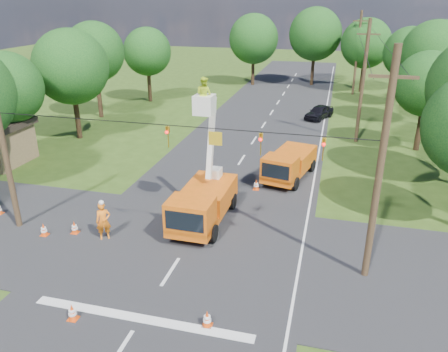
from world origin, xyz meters
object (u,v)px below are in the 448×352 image
(tree_left_f, at_px, (147,52))
(tree_right_d, at_px, (434,54))
(tree_far_a, at_px, (254,39))
(tree_far_b, at_px, (315,34))
(traffic_cone_1, at_px, (207,319))
(traffic_cone_2, at_px, (232,193))
(tree_left_d, at_px, (71,67))
(bucket_truck, at_px, (203,195))
(traffic_cone_0, at_px, (72,312))
(traffic_cone_7, at_px, (304,155))
(traffic_cone_5, at_px, (44,230))
(distant_car, at_px, (319,112))
(second_truck, at_px, (289,164))
(ground_worker, at_px, (103,221))
(traffic_cone_4, at_px, (74,227))
(traffic_cone_3, at_px, (256,185))
(tree_right_c, at_px, (427,84))
(tree_far_c, at_px, (366,43))
(pole_right_mid, at_px, (363,82))
(tree_left_e, at_px, (94,52))
(tree_right_e, at_px, (410,53))
(pole_right_near, at_px, (380,169))
(pole_left, at_px, (4,147))
(pole_right_far, at_px, (357,53))

(tree_left_f, distance_m, tree_right_d, 29.77)
(tree_far_a, distance_m, tree_far_b, 8.27)
(traffic_cone_1, xyz_separation_m, traffic_cone_2, (-1.70, 11.17, 0.00))
(traffic_cone_1, bearing_deg, traffic_cone_2, 98.64)
(tree_far_b, bearing_deg, tree_left_d, -120.96)
(bucket_truck, xyz_separation_m, traffic_cone_0, (-2.60, -8.72, -1.32))
(traffic_cone_7, bearing_deg, traffic_cone_5, -128.92)
(tree_left_d, bearing_deg, traffic_cone_7, -1.73)
(distant_car, height_order, traffic_cone_2, distant_car)
(traffic_cone_1, height_order, tree_left_d, tree_left_d)
(second_truck, xyz_separation_m, tree_left_d, (-18.87, 4.74, 5.01))
(ground_worker, height_order, traffic_cone_4, ground_worker)
(second_truck, xyz_separation_m, tree_far_b, (-0.87, 34.74, 5.69))
(traffic_cone_7, distance_m, tree_far_b, 31.30)
(second_truck, distance_m, traffic_cone_3, 3.05)
(traffic_cone_4, distance_m, tree_left_d, 18.33)
(traffic_cone_2, distance_m, tree_right_c, 18.39)
(bucket_truck, bearing_deg, tree_far_c, 77.50)
(traffic_cone_7, height_order, tree_far_b, tree_far_b)
(pole_right_mid, xyz_separation_m, tree_far_a, (-13.50, 23.00, 1.08))
(tree_right_d, relative_size, tree_far_c, 1.06)
(traffic_cone_3, bearing_deg, tree_right_d, 56.32)
(traffic_cone_5, relative_size, tree_left_e, 0.08)
(traffic_cone_3, height_order, tree_left_d, tree_left_d)
(traffic_cone_4, xyz_separation_m, tree_left_e, (-10.68, 21.96, 6.13))
(tree_right_e, relative_size, tree_far_b, 0.84)
(second_truck, xyz_separation_m, tree_far_a, (-8.87, 32.74, 5.07))
(traffic_cone_0, distance_m, traffic_cone_2, 12.59)
(traffic_cone_5, xyz_separation_m, pole_right_near, (16.03, 0.57, 4.75))
(tree_far_a, bearing_deg, pole_left, -95.97)
(traffic_cone_0, distance_m, tree_left_f, 38.29)
(pole_right_mid, bearing_deg, traffic_cone_5, -127.94)
(pole_right_near, height_order, tree_right_e, pole_right_near)
(ground_worker, relative_size, traffic_cone_0, 2.88)
(traffic_cone_0, bearing_deg, traffic_cone_4, 121.44)
(traffic_cone_1, height_order, tree_far_c, tree_far_c)
(traffic_cone_0, bearing_deg, pole_right_near, 28.05)
(distant_car, height_order, tree_left_e, tree_left_e)
(tree_left_e, distance_m, tree_left_f, 8.29)
(traffic_cone_0, relative_size, pole_right_far, 0.07)
(distant_car, distance_m, pole_right_near, 27.42)
(pole_right_mid, height_order, tree_far_b, tree_far_b)
(ground_worker, distance_m, tree_left_d, 19.16)
(traffic_cone_3, height_order, pole_right_near, pole_right_near)
(pole_right_near, distance_m, pole_right_far, 40.00)
(tree_far_c, bearing_deg, pole_right_near, -91.36)
(traffic_cone_0, xyz_separation_m, tree_right_d, (17.31, 32.87, 6.32))
(ground_worker, distance_m, tree_far_a, 43.37)
(tree_left_e, height_order, tree_right_e, tree_left_e)
(pole_left, bearing_deg, traffic_cone_1, -22.10)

